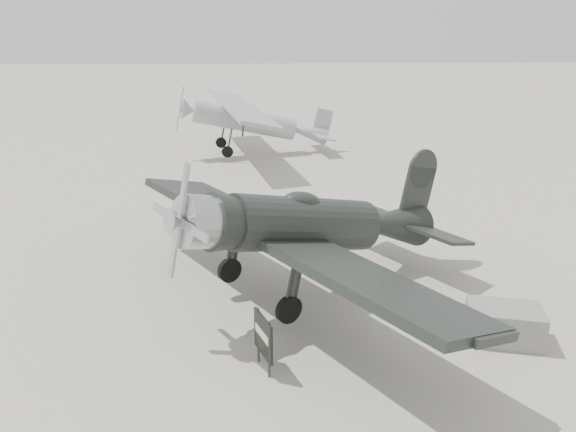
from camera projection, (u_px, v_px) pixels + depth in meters
name	position (u px, v px, depth m)	size (l,w,h in m)	color
ground	(350.00, 302.00, 14.96)	(160.00, 160.00, 0.00)	gray
lowwing_monoplane	(315.00, 225.00, 14.64)	(9.71, 11.00, 3.86)	black
highwing_monoplane	(251.00, 117.00, 30.11)	(8.42, 11.78, 3.33)	#97999C
equipment_block	(504.00, 324.00, 13.08)	(1.68, 1.05, 0.84)	slate
sign_board	(263.00, 337.00, 11.85)	(0.40, 0.88, 1.33)	#333333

